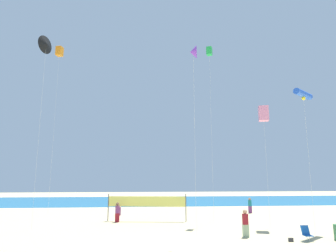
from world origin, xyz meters
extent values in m
plane|color=#D1BC89|center=(0.00, 0.00, 0.00)|extent=(120.00, 120.00, 0.00)
cube|color=#1E6B99|center=(0.00, 32.60, 0.00)|extent=(120.00, 20.00, 0.01)
cube|color=#99B28C|center=(5.05, 3.02, 0.41)|extent=(0.39, 0.23, 0.81)
cylinder|color=maroon|center=(5.05, 3.02, 1.15)|extent=(0.41, 0.41, 0.67)
sphere|color=tan|center=(5.05, 3.02, 1.63)|extent=(0.30, 0.30, 0.30)
cube|color=maroon|center=(-4.09, 10.06, 0.38)|extent=(0.37, 0.22, 0.77)
cylinder|color=#7A3872|center=(-4.09, 10.06, 1.08)|extent=(0.39, 0.39, 0.63)
sphere|color=brown|center=(-4.09, 10.06, 1.54)|extent=(0.28, 0.28, 0.28)
cube|color=#7A3872|center=(9.96, 15.33, 0.37)|extent=(0.36, 0.21, 0.75)
cylinder|color=#19727A|center=(9.96, 15.33, 1.05)|extent=(0.37, 0.37, 0.62)
sphere|color=#997051|center=(9.96, 15.33, 1.50)|extent=(0.28, 0.28, 0.28)
cube|color=#7A3872|center=(-4.35, 14.54, 0.41)|extent=(0.40, 0.24, 0.83)
cylinder|color=white|center=(-4.35, 14.54, 1.17)|extent=(0.42, 0.42, 0.69)
sphere|color=brown|center=(-4.35, 14.54, 1.67)|extent=(0.31, 0.31, 0.31)
cube|color=#1959B2|center=(8.53, 1.59, 0.32)|extent=(0.52, 0.48, 0.03)
cube|color=#1959B2|center=(8.53, 1.88, 0.60)|extent=(0.52, 0.23, 0.57)
cylinder|color=silver|center=(8.53, 1.45, 0.16)|extent=(0.03, 0.03, 0.32)
cylinder|color=silver|center=(8.53, 1.74, 0.16)|extent=(0.03, 0.03, 0.32)
cylinder|color=#4C4C51|center=(-4.99, 10.82, 1.20)|extent=(0.08, 0.08, 2.40)
cylinder|color=#4C4C51|center=(2.02, 9.91, 1.20)|extent=(0.08, 0.08, 2.40)
cube|color=#EAE566|center=(-1.48, 10.36, 1.73)|extent=(7.02, 0.93, 0.90)
cube|color=#2D2D33|center=(7.34, 1.50, 0.11)|extent=(0.28, 0.14, 0.23)
cylinder|color=silver|center=(1.65, 2.64, 6.39)|extent=(0.01, 0.01, 12.78)
cone|color=purple|center=(1.65, 2.64, 12.78)|extent=(0.67, 1.02, 0.94)
cylinder|color=silver|center=(-10.22, 6.96, 7.51)|extent=(0.01, 0.01, 15.02)
cone|color=black|center=(-10.22, 6.96, 15.02)|extent=(0.92, 1.52, 1.55)
cylinder|color=silver|center=(-11.64, 15.00, 9.03)|extent=(0.01, 0.01, 18.06)
cube|color=orange|center=(-11.64, 15.00, 18.06)|extent=(0.80, 0.80, 1.06)
cylinder|color=silver|center=(8.44, 6.88, 4.66)|extent=(0.01, 0.01, 9.32)
cube|color=pink|center=(8.44, 6.88, 9.32)|extent=(1.00, 1.00, 1.28)
cylinder|color=silver|center=(4.55, 9.90, 8.17)|extent=(0.01, 0.01, 16.33)
cube|color=green|center=(4.55, 9.90, 16.33)|extent=(0.69, 0.69, 0.82)
cylinder|color=silver|center=(10.83, 4.63, 5.23)|extent=(0.01, 0.01, 10.46)
cylinder|color=blue|center=(10.83, 4.63, 10.46)|extent=(2.32, 1.96, 0.50)
sphere|color=yellow|center=(10.83, 4.63, 10.11)|extent=(0.30, 0.30, 0.30)
camera|label=1|loc=(-1.71, -16.28, 3.95)|focal=30.34mm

